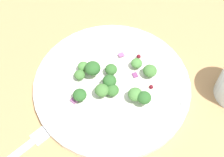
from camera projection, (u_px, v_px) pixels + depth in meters
ground_plane at (125, 95)px, 57.02cm from camera, size 180.00×180.00×2.00cm
plate at (112, 84)px, 56.13cm from camera, size 28.38×28.38×1.70cm
dressing_pool at (112, 83)px, 55.76cm from camera, size 16.46×16.46×0.20cm
broccoli_floret_0 at (80, 75)px, 55.32cm from camera, size 2.00×2.00×2.03cm
broccoli_floret_1 at (150, 71)px, 55.43cm from camera, size 2.50×2.50×2.53cm
broccoli_floret_2 at (110, 81)px, 53.66cm from camera, size 2.42×2.42×2.45cm
broccoli_floret_3 at (135, 95)px, 52.47cm from camera, size 2.55×2.55×2.58cm
broccoli_floret_4 at (112, 90)px, 53.20cm from camera, size 2.25×2.25×2.28cm
broccoli_floret_5 at (144, 98)px, 51.74cm from camera, size 2.40×2.40×2.43cm
broccoli_floret_6 at (111, 70)px, 55.75cm from camera, size 2.21×2.21×2.24cm
broccoli_floret_7 at (83, 67)px, 56.26cm from camera, size 2.01×2.01×2.03cm
broccoli_floret_8 at (102, 90)px, 52.78cm from camera, size 2.43×2.43×2.46cm
broccoli_floret_9 at (93, 68)px, 54.74cm from camera, size 2.81×2.81×2.84cm
broccoli_floret_10 at (80, 95)px, 52.45cm from camera, size 2.37×2.37×2.40cm
broccoli_floret_11 at (137, 63)px, 56.55cm from camera, size 2.08×2.08×2.11cm
cranberry_0 at (139, 56)px, 58.22cm from camera, size 0.81×0.81×0.81cm
cranberry_1 at (116, 91)px, 54.30cm from camera, size 0.75×0.75×0.75cm
cranberry_2 at (151, 87)px, 54.86cm from camera, size 0.76×0.76×0.76cm
cranberry_3 at (151, 70)px, 56.71cm from camera, size 0.83×0.83×0.83cm
onion_bit_0 at (74, 100)px, 53.36cm from camera, size 1.49×1.48×0.47cm
onion_bit_1 at (135, 75)px, 56.41cm from camera, size 1.14×1.02×0.39cm
onion_bit_2 at (121, 55)px, 58.62cm from camera, size 1.08×1.23×0.34cm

